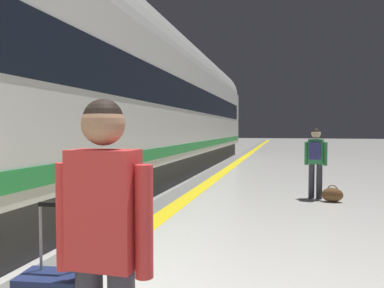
{
  "coord_description": "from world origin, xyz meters",
  "views": [
    {
      "loc": [
        1.32,
        -0.86,
        1.55
      ],
      "look_at": [
        -0.51,
        6.3,
        1.24
      ],
      "focal_mm": 33.78,
      "sensor_mm": 36.0,
      "label": 1
    }
  ],
  "objects_px": {
    "high_speed_train": "(82,84)",
    "traveller_foreground": "(104,239)",
    "duffel_bag_near": "(332,195)",
    "passenger_near": "(316,157)"
  },
  "relations": [
    {
      "from": "high_speed_train",
      "to": "duffel_bag_near",
      "type": "relative_size",
      "value": 73.08
    },
    {
      "from": "traveller_foreground",
      "to": "passenger_near",
      "type": "relative_size",
      "value": 1.09
    },
    {
      "from": "high_speed_train",
      "to": "traveller_foreground",
      "type": "bearing_deg",
      "value": -57.84
    },
    {
      "from": "duffel_bag_near",
      "to": "passenger_near",
      "type": "bearing_deg",
      "value": 138.81
    },
    {
      "from": "high_speed_train",
      "to": "traveller_foreground",
      "type": "distance_m",
      "value": 6.38
    },
    {
      "from": "high_speed_train",
      "to": "passenger_near",
      "type": "relative_size",
      "value": 20.68
    },
    {
      "from": "high_speed_train",
      "to": "traveller_foreground",
      "type": "relative_size",
      "value": 18.94
    },
    {
      "from": "traveller_foreground",
      "to": "duffel_bag_near",
      "type": "bearing_deg",
      "value": 73.66
    },
    {
      "from": "high_speed_train",
      "to": "duffel_bag_near",
      "type": "distance_m",
      "value": 5.81
    },
    {
      "from": "passenger_near",
      "to": "duffel_bag_near",
      "type": "height_order",
      "value": "passenger_near"
    }
  ]
}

